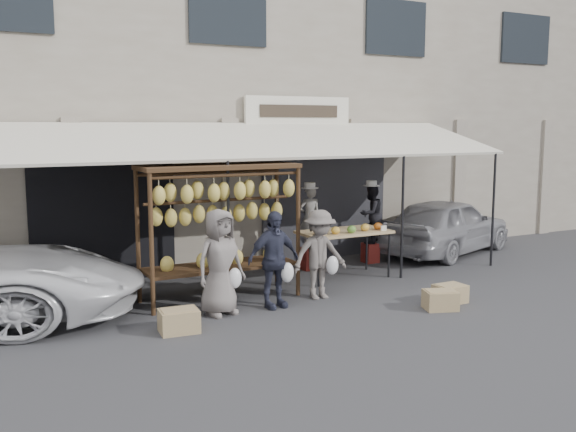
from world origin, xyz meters
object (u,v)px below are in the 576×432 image
Objects in this scene: customer_left at (220,262)px; crate_near_a at (440,300)px; crate_far at (179,321)px; banana_rack at (221,205)px; crate_near_b at (450,294)px; vendor_left at (310,217)px; sedan at (447,225)px; customer_mid at (273,260)px; vendor_right at (371,214)px; customer_right at (319,255)px; produce_table at (345,233)px.

crate_near_a is (3.15, -1.35, -0.66)m from customer_left.
customer_left is 3.06× the size of crate_far.
crate_far is (-1.16, -1.30, -1.42)m from banana_rack.
customer_left reaches higher than crate_near_b.
sedan is at bearing -172.62° from vendor_left.
customer_left is 1.18m from crate_far.
crate_near_a is at bearing -35.48° from customer_mid.
banana_rack is 2.77m from vendor_left.
customer_mid is (-3.30, -2.07, -0.26)m from vendor_right.
vendor_left is at bearing 97.12° from crate_near_a.
vendor_left is 3.55m from crate_near_a.
crate_far is (-0.83, -0.53, -0.65)m from customer_left.
crate_near_a is at bearing 104.99° from vendor_left.
sedan is (3.09, 3.38, 0.49)m from crate_near_a.
vendor_right reaches higher than customer_left.
customer_left is at bearing 88.44° from sedan.
vendor_right is at bearing 27.11° from crate_far.
banana_rack reaches higher than customer_right.
crate_far is (-5.01, -2.57, -0.87)m from vendor_right.
vendor_left is at bearing 67.03° from customer_right.
banana_rack reaches higher than customer_mid.
crate_near_b is at bearing -74.98° from produce_table.
crate_near_b is (3.23, -1.89, -1.43)m from banana_rack.
vendor_right is at bearing 37.07° from produce_table.
customer_mid is (-2.07, -1.14, -0.10)m from produce_table.
vendor_right is 5.70m from crate_far.
customer_left is 6.56m from sedan.
vendor_right is at bearing 26.87° from customer_mid.
sedan is (2.68, 3.15, 0.49)m from crate_near_b.
crate_far is at bearing -164.54° from customer_right.
crate_near_b is at bearing -30.30° from banana_rack.
vendor_left is 2.80m from customer_mid.
customer_right is (0.91, 0.12, -0.03)m from customer_mid.
crate_near_b is at bearing 119.99° from sedan.
customer_mid is at bearing -170.38° from customer_right.
sedan is (5.35, 2.06, -0.13)m from customer_mid.
banana_rack reaches higher than crate_far.
crate_far is at bearing -156.58° from produce_table.
crate_near_a is 0.46m from crate_near_b.
vendor_right reaches higher than produce_table.
crate_far is (-3.98, 0.82, 0.01)m from crate_near_a.
banana_rack is 1.60× the size of customer_left.
crate_near_b is 0.13× the size of sedan.
sedan is at bearing 5.43° from customer_left.
vendor_left is 2.20m from customer_right.
crate_near_a is at bearing -36.85° from banana_rack.
vendor_left is at bearing 104.60° from crate_near_b.
vendor_right reaches higher than crate_near_b.
customer_left is at bearing 9.94° from vendor_right.
sedan reaches higher than crate_near_a.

